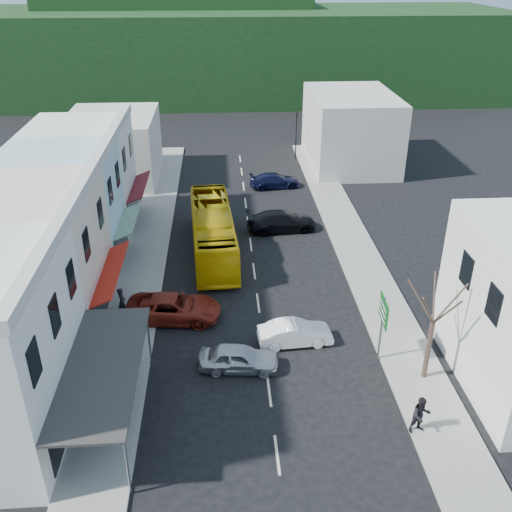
{
  "coord_description": "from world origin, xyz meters",
  "views": [
    {
      "loc": [
        -2.02,
        -25.4,
        18.8
      ],
      "look_at": [
        0.0,
        6.0,
        2.2
      ],
      "focal_mm": 40.0,
      "sensor_mm": 36.0,
      "label": 1
    }
  ],
  "objects": [
    {
      "name": "distant_block_right",
      "position": [
        11.0,
        30.0,
        3.5
      ],
      "size": [
        8.0,
        12.0,
        7.0
      ],
      "primitive_type": "cube",
      "color": "#B7B2A8",
      "rests_on": "ground"
    },
    {
      "name": "traffic_signal",
      "position": [
        5.8,
        31.84,
        2.49
      ],
      "size": [
        0.9,
        1.2,
        4.98
      ],
      "primitive_type": null,
      "rotation": [
        0.0,
        0.0,
        3.35
      ],
      "color": "black",
      "rests_on": "ground"
    },
    {
      "name": "hillside",
      "position": [
        -1.45,
        65.09,
        6.73
      ],
      "size": [
        80.0,
        26.0,
        14.0
      ],
      "color": "black",
      "rests_on": "ground"
    },
    {
      "name": "car_navy_far",
      "position": [
        2.84,
        23.55,
        0.7
      ],
      "size": [
        4.7,
        2.41,
        1.4
      ],
      "primitive_type": "imported",
      "rotation": [
        0.0,
        0.0,
        1.7
      ],
      "color": "black",
      "rests_on": "ground"
    },
    {
      "name": "distant_block_left",
      "position": [
        -12.0,
        27.0,
        3.0
      ],
      "size": [
        8.0,
        10.0,
        6.0
      ],
      "primitive_type": "cube",
      "color": "#B7B2A8",
      "rests_on": "ground"
    },
    {
      "name": "sidewalk_left",
      "position": [
        -7.5,
        10.0,
        0.07
      ],
      "size": [
        3.0,
        52.0,
        0.15
      ],
      "primitive_type": "cube",
      "color": "gray",
      "rests_on": "ground"
    },
    {
      "name": "ground",
      "position": [
        0.0,
        0.0,
        0.0
      ],
      "size": [
        120.0,
        120.0,
        0.0
      ],
      "primitive_type": "plane",
      "color": "black",
      "rests_on": "ground"
    },
    {
      "name": "pedestrian_right",
      "position": [
        6.37,
        -7.18,
        1.0
      ],
      "size": [
        0.77,
        0.56,
        1.7
      ],
      "primitive_type": "imported",
      "rotation": [
        0.0,
        0.0,
        0.18
      ],
      "color": "black",
      "rests_on": "sidewalk_right"
    },
    {
      "name": "pedestrian_left",
      "position": [
        -7.97,
        2.91,
        1.0
      ],
      "size": [
        0.52,
        0.67,
        1.7
      ],
      "primitive_type": "imported",
      "rotation": [
        0.0,
        0.0,
        1.79
      ],
      "color": "black",
      "rests_on": "sidewalk_left"
    },
    {
      "name": "bus",
      "position": [
        -2.74,
        11.01,
        1.55
      ],
      "size": [
        3.23,
        11.73,
        3.1
      ],
      "primitive_type": "imported",
      "rotation": [
        0.0,
        0.0,
        0.06
      ],
      "color": "#E5B80C",
      "rests_on": "ground"
    },
    {
      "name": "shopfront_row",
      "position": [
        -12.49,
        5.0,
        4.0
      ],
      "size": [
        8.25,
        30.0,
        8.0
      ],
      "color": "silver",
      "rests_on": "ground"
    },
    {
      "name": "car_black_near",
      "position": [
        2.51,
        14.32,
        0.7
      ],
      "size": [
        4.66,
        2.27,
        1.4
      ],
      "primitive_type": "imported",
      "rotation": [
        0.0,
        0.0,
        1.67
      ],
      "color": "black",
      "rests_on": "ground"
    },
    {
      "name": "car_silver",
      "position": [
        -1.41,
        -2.19,
        0.7
      ],
      "size": [
        4.56,
        2.24,
        1.4
      ],
      "primitive_type": "imported",
      "rotation": [
        0.0,
        0.0,
        1.47
      ],
      "color": "silver",
      "rests_on": "ground"
    },
    {
      "name": "sidewalk_right",
      "position": [
        7.5,
        10.0,
        0.07
      ],
      "size": [
        3.0,
        52.0,
        0.15
      ],
      "primitive_type": "cube",
      "color": "gray",
      "rests_on": "ground"
    },
    {
      "name": "street_tree",
      "position": [
        7.81,
        -3.54,
        3.35
      ],
      "size": [
        2.79,
        2.79,
        6.7
      ],
      "primitive_type": null,
      "rotation": [
        0.0,
        0.0,
        -0.17
      ],
      "color": "#35251D",
      "rests_on": "ground"
    },
    {
      "name": "car_white",
      "position": [
        1.73,
        -0.22,
        0.7
      ],
      "size": [
        4.54,
        2.17,
        1.4
      ],
      "primitive_type": "imported",
      "rotation": [
        0.0,
        0.0,
        1.66
      ],
      "color": "white",
      "rests_on": "ground"
    },
    {
      "name": "car_red",
      "position": [
        -5.0,
        2.61,
        0.7
      ],
      "size": [
        4.75,
        2.3,
        1.4
      ],
      "primitive_type": "imported",
      "rotation": [
        0.0,
        0.0,
        1.48
      ],
      "color": "maroon",
      "rests_on": "ground"
    },
    {
      "name": "direction_sign",
      "position": [
        5.89,
        -1.94,
        1.93
      ],
      "size": [
        0.37,
        1.75,
        3.85
      ],
      "primitive_type": null,
      "rotation": [
        0.0,
        0.0,
        -0.05
      ],
      "color": "#0A5717",
      "rests_on": "ground"
    }
  ]
}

